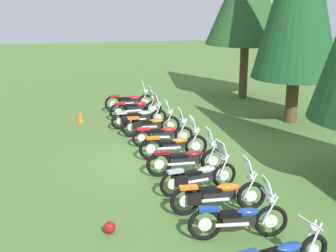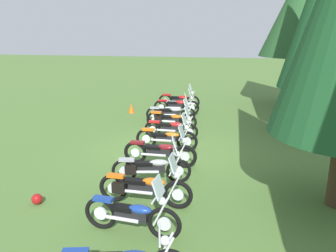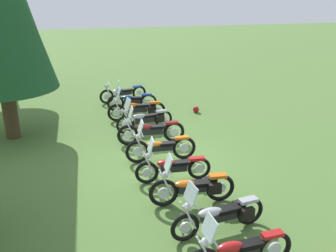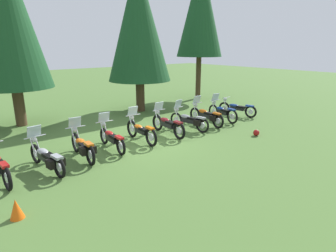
# 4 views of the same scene
# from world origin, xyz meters

# --- Properties ---
(ground_plane) EXTENTS (80.00, 80.00, 0.00)m
(ground_plane) POSITION_xyz_m (0.00, 0.00, 0.00)
(ground_plane) COLOR #4C7033
(motorcycle_1) EXTENTS (0.70, 2.31, 1.39)m
(motorcycle_1) POSITION_xyz_m (-5.27, -0.26, 0.49)
(motorcycle_1) COLOR black
(motorcycle_1) RESTS_ON ground_plane
(motorcycle_2) EXTENTS (0.81, 2.32, 1.35)m
(motorcycle_2) POSITION_xyz_m (-3.96, -0.40, 0.45)
(motorcycle_2) COLOR black
(motorcycle_2) RESTS_ON ground_plane
(motorcycle_3) EXTENTS (0.73, 2.23, 1.39)m
(motorcycle_3) POSITION_xyz_m (-2.68, -0.16, 0.47)
(motorcycle_3) COLOR black
(motorcycle_3) RESTS_ON ground_plane
(motorcycle_4) EXTENTS (0.73, 2.18, 1.35)m
(motorcycle_4) POSITION_xyz_m (-1.43, 0.09, 0.45)
(motorcycle_4) COLOR black
(motorcycle_4) RESTS_ON ground_plane
(motorcycle_5) EXTENTS (0.70, 2.26, 1.39)m
(motorcycle_5) POSITION_xyz_m (-0.06, 0.14, 0.47)
(motorcycle_5) COLOR black
(motorcycle_5) RESTS_ON ground_plane
(motorcycle_6) EXTENTS (0.68, 2.39, 1.39)m
(motorcycle_6) POSITION_xyz_m (1.39, 0.18, 0.48)
(motorcycle_6) COLOR black
(motorcycle_6) RESTS_ON ground_plane
(motorcycle_7) EXTENTS (0.75, 2.24, 1.37)m
(motorcycle_7) POSITION_xyz_m (2.67, 0.13, 0.47)
(motorcycle_7) COLOR black
(motorcycle_7) RESTS_ON ground_plane
(motorcycle_8) EXTENTS (0.66, 2.40, 1.38)m
(motorcycle_8) POSITION_xyz_m (3.93, 0.24, 0.48)
(motorcycle_8) COLOR black
(motorcycle_8) RESTS_ON ground_plane
(motorcycle_9) EXTENTS (0.73, 2.20, 1.38)m
(motorcycle_9) POSITION_xyz_m (5.21, 0.31, 0.48)
(motorcycle_9) COLOR black
(motorcycle_9) RESTS_ON ground_plane
(motorcycle_10) EXTENTS (0.76, 2.29, 1.00)m
(motorcycle_10) POSITION_xyz_m (6.71, 0.51, 0.43)
(motorcycle_10) COLOR black
(motorcycle_10) RESTS_ON ground_plane
(dropped_helmet) EXTENTS (0.27, 0.27, 0.27)m
(dropped_helmet) POSITION_xyz_m (4.34, -2.42, 0.14)
(dropped_helmet) COLOR maroon
(dropped_helmet) RESTS_ON ground_plane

